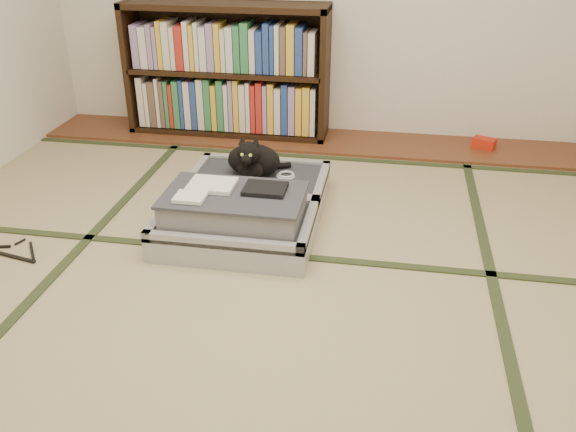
# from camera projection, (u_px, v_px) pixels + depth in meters

# --- Properties ---
(floor) EXTENTS (4.50, 4.50, 0.00)m
(floor) POSITION_uv_depth(u_px,v_px,m) (263.00, 303.00, 2.63)
(floor) COLOR tan
(floor) RESTS_ON ground
(wood_strip) EXTENTS (4.00, 0.50, 0.02)m
(wood_strip) POSITION_uv_depth(u_px,v_px,m) (321.00, 141.00, 4.38)
(wood_strip) COLOR brown
(wood_strip) RESTS_ON ground
(red_item) EXTENTS (0.17, 0.14, 0.07)m
(red_item) POSITION_uv_depth(u_px,v_px,m) (484.00, 143.00, 4.21)
(red_item) COLOR red
(red_item) RESTS_ON wood_strip
(tatami_borders) EXTENTS (4.00, 4.50, 0.01)m
(tatami_borders) POSITION_uv_depth(u_px,v_px,m) (283.00, 246.00, 3.06)
(tatami_borders) COLOR #2D381E
(tatami_borders) RESTS_ON ground
(bookcase) EXTENTS (1.44, 0.33, 0.93)m
(bookcase) POSITION_uv_depth(u_px,v_px,m) (227.00, 73.00, 4.34)
(bookcase) COLOR black
(bookcase) RESTS_ON wood_strip
(suitcase) EXTENTS (0.78, 1.04, 0.31)m
(suitcase) POSITION_uv_depth(u_px,v_px,m) (245.00, 206.00, 3.22)
(suitcase) COLOR #A1A2A6
(suitcase) RESTS_ON floor
(cat) EXTENTS (0.35, 0.35, 0.28)m
(cat) POSITION_uv_depth(u_px,v_px,m) (253.00, 160.00, 3.41)
(cat) COLOR black
(cat) RESTS_ON suitcase
(cable_coil) EXTENTS (0.11, 0.11, 0.03)m
(cable_coil) POSITION_uv_depth(u_px,v_px,m) (286.00, 175.00, 3.45)
(cable_coil) COLOR white
(cable_coil) RESTS_ON suitcase
(hanger) EXTENTS (0.38, 0.21, 0.01)m
(hanger) POSITION_uv_depth(u_px,v_px,m) (9.00, 252.00, 3.00)
(hanger) COLOR black
(hanger) RESTS_ON floor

